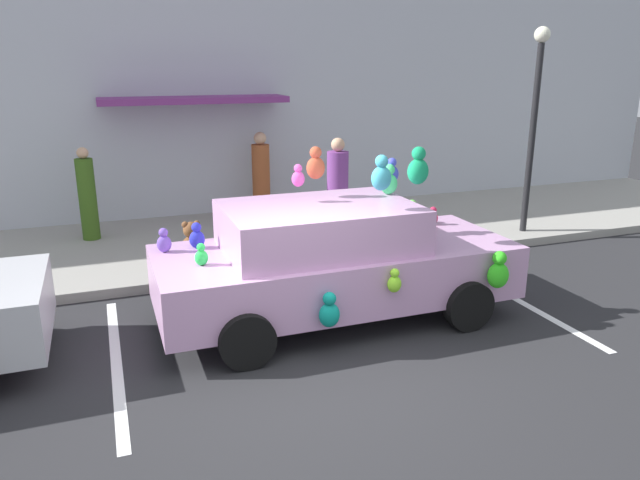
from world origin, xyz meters
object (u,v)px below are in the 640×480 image
Objects in this scene: street_lamp_post at (535,109)px; plush_covered_car at (333,260)px; pedestrian_walking_past at (87,197)px; teddy_bear_on_sidewalk at (192,244)px; pedestrian_by_lamp at (338,190)px; pedestrian_near_shopfront at (261,177)px.

plush_covered_car is at bearing -155.22° from street_lamp_post.
teddy_bear_on_sidewalk is at bearing -53.47° from pedestrian_walking_past.
pedestrian_near_shopfront is at bearing 118.34° from pedestrian_by_lamp.
pedestrian_walking_past is at bearing 163.59° from street_lamp_post.
pedestrian_near_shopfront is at bearing 146.28° from street_lamp_post.
teddy_bear_on_sidewalk is 0.39× the size of pedestrian_by_lamp.
teddy_bear_on_sidewalk is 6.55m from street_lamp_post.
pedestrian_near_shopfront is at bearing 10.64° from pedestrian_walking_past.
pedestrian_by_lamp is at bearing 17.04° from teddy_bear_on_sidewalk.
street_lamp_post is at bearing 24.78° from plush_covered_car.
pedestrian_near_shopfront is 2.07m from pedestrian_by_lamp.
pedestrian_by_lamp is at bearing 162.00° from street_lamp_post.
street_lamp_post reaches higher than plush_covered_car.
street_lamp_post is at bearing -18.00° from pedestrian_by_lamp.
street_lamp_post reaches higher than pedestrian_near_shopfront.
plush_covered_car is 1.24× the size of street_lamp_post.
teddy_bear_on_sidewalk is 0.42× the size of pedestrian_walking_past.
pedestrian_by_lamp is (1.40, 3.32, 0.17)m from plush_covered_car.
pedestrian_near_shopfront is (1.86, 2.69, 0.49)m from teddy_bear_on_sidewalk.
pedestrian_walking_past is at bearing 123.38° from plush_covered_car.
pedestrian_walking_past is 0.94× the size of pedestrian_by_lamp.
pedestrian_near_shopfront is (0.42, 5.14, 0.15)m from plush_covered_car.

